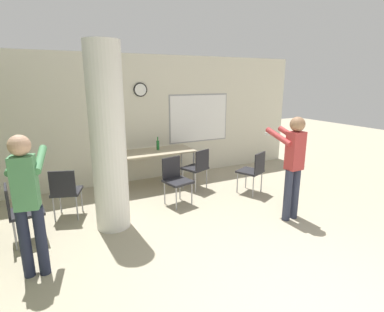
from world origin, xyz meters
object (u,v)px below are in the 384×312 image
at_px(folding_table, 155,153).
at_px(person_watching_back, 27,196).
at_px(chair_table_right, 197,166).
at_px(person_playing_side, 293,160).
at_px(bottle_on_table, 158,145).
at_px(chair_table_front, 176,177).
at_px(chair_mid_room, 253,169).
at_px(chair_near_pillar, 65,190).
at_px(chair_by_left_wall, 20,209).

height_order(folding_table, person_watching_back, person_watching_back).
xyz_separation_m(chair_table_right, person_playing_side, (0.73, -1.91, 0.50)).
bearing_deg(folding_table, person_watching_back, -135.22).
relative_size(bottle_on_table, chair_table_front, 0.33).
height_order(bottle_on_table, person_playing_side, person_playing_side).
xyz_separation_m(chair_table_front, chair_table_right, (0.71, 0.48, 0.00)).
bearing_deg(chair_mid_room, chair_table_right, 141.76).
distance_m(chair_mid_room, chair_near_pillar, 3.52).
height_order(folding_table, bottle_on_table, bottle_on_table).
distance_m(bottle_on_table, chair_mid_room, 2.12).
bearing_deg(bottle_on_table, chair_mid_room, -44.41).
relative_size(folding_table, bottle_on_table, 5.92).
height_order(chair_near_pillar, chair_by_left_wall, same).
bearing_deg(person_watching_back, bottle_on_table, 44.53).
relative_size(chair_near_pillar, chair_by_left_wall, 1.00).
relative_size(chair_mid_room, chair_by_left_wall, 1.00).
relative_size(bottle_on_table, chair_mid_room, 0.33).
height_order(chair_mid_room, chair_near_pillar, same).
relative_size(folding_table, chair_mid_room, 1.95).
xyz_separation_m(chair_near_pillar, person_playing_side, (3.31, -1.66, 0.50)).
distance_m(folding_table, chair_near_pillar, 2.10).
bearing_deg(chair_near_pillar, chair_table_right, 5.54).
bearing_deg(chair_mid_room, person_watching_back, -166.38).
xyz_separation_m(chair_table_front, person_playing_side, (1.44, -1.42, 0.50)).
distance_m(bottle_on_table, chair_table_front, 1.29).
height_order(bottle_on_table, chair_table_right, bottle_on_table).
xyz_separation_m(bottle_on_table, chair_mid_room, (1.49, -1.46, -0.37)).
distance_m(folding_table, chair_table_front, 1.16).
height_order(chair_table_front, chair_table_right, same).
bearing_deg(chair_table_right, folding_table, 136.89).
bearing_deg(chair_near_pillar, person_watching_back, -108.04).
height_order(chair_table_front, chair_mid_room, same).
xyz_separation_m(folding_table, bottle_on_table, (0.11, 0.09, 0.16)).
xyz_separation_m(chair_mid_room, person_watching_back, (-3.95, -0.96, 0.49)).
height_order(chair_mid_room, person_watching_back, person_watching_back).
height_order(chair_near_pillar, person_watching_back, person_watching_back).
xyz_separation_m(chair_table_right, person_watching_back, (-3.04, -1.67, 0.49)).
distance_m(chair_table_right, person_playing_side, 2.10).
bearing_deg(chair_mid_room, chair_by_left_wall, -178.93).
bearing_deg(chair_by_left_wall, chair_near_pillar, 40.55).
bearing_deg(folding_table, chair_by_left_wall, -150.07).
bearing_deg(person_playing_side, bottle_on_table, 116.39).
bearing_deg(chair_mid_room, person_playing_side, -98.22).
bearing_deg(chair_mid_room, chair_table_front, 171.92).
height_order(bottle_on_table, chair_near_pillar, bottle_on_table).
xyz_separation_m(chair_table_right, chair_near_pillar, (-2.58, -0.25, 0.00)).
distance_m(person_playing_side, person_watching_back, 3.78).
xyz_separation_m(chair_table_front, chair_by_left_wall, (-2.50, -0.31, 0.00)).
xyz_separation_m(chair_by_left_wall, person_watching_back, (0.17, -0.88, 0.49)).
distance_m(bottle_on_table, person_watching_back, 3.45).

